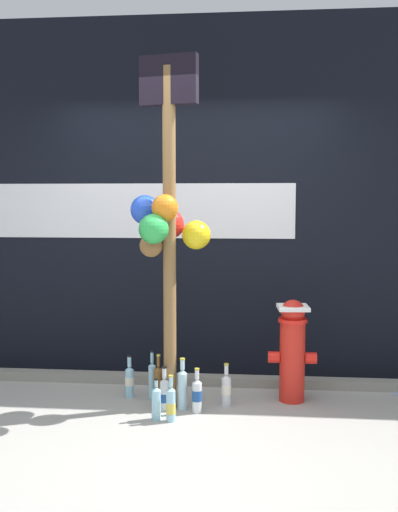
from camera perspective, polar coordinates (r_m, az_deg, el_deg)
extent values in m
plane|color=#9E9B93|center=(4.19, -2.22, -16.89)|extent=(14.00, 14.00, 0.00)
cube|color=black|center=(5.37, -0.16, 5.65)|extent=(10.00, 0.20, 3.22)
cube|color=silver|center=(5.41, -9.21, 4.38)|extent=(3.45, 0.01, 0.49)
cube|color=gray|center=(5.17, -0.62, -12.01)|extent=(8.00, 0.12, 0.08)
cylinder|color=olive|center=(4.41, -2.90, 1.48)|extent=(0.10, 0.10, 2.57)
cube|color=black|center=(4.48, -2.98, 16.79)|extent=(0.45, 0.16, 0.36)
sphere|color=orange|center=(4.26, -3.34, 4.72)|extent=(0.20, 0.20, 0.20)
sphere|color=blue|center=(4.49, -5.30, 4.52)|extent=(0.23, 0.23, 0.23)
sphere|color=yellow|center=(4.44, -0.26, 2.08)|extent=(0.22, 0.22, 0.22)
sphere|color=green|center=(4.22, -4.45, 2.67)|extent=(0.22, 0.22, 0.22)
sphere|color=red|center=(4.53, -2.83, 3.12)|extent=(0.22, 0.22, 0.22)
sphere|color=brown|center=(4.42, -4.70, 1.03)|extent=(0.18, 0.18, 0.18)
sphere|color=brown|center=(4.41, -4.71, 2.79)|extent=(0.13, 0.13, 0.13)
sphere|color=brown|center=(4.42, -5.24, 3.28)|extent=(0.05, 0.05, 0.05)
sphere|color=brown|center=(4.40, -4.19, 3.28)|extent=(0.05, 0.05, 0.05)
sphere|color=brown|center=(4.36, -4.84, 2.76)|extent=(0.04, 0.04, 0.04)
cylinder|color=red|center=(4.76, 9.09, -10.14)|extent=(0.20, 0.20, 0.64)
cylinder|color=red|center=(4.68, 9.15, -6.20)|extent=(0.23, 0.23, 0.03)
sphere|color=red|center=(4.67, 9.16, -5.39)|extent=(0.19, 0.19, 0.19)
cylinder|color=red|center=(4.74, 7.32, -9.77)|extent=(0.09, 0.09, 0.09)
cylinder|color=red|center=(4.76, 10.87, -9.76)|extent=(0.09, 0.09, 0.09)
cube|color=white|center=(4.66, 9.17, -4.99)|extent=(0.26, 0.26, 0.03)
cylinder|color=silver|center=(4.51, -0.20, -13.66)|extent=(0.07, 0.07, 0.23)
cone|color=silver|center=(4.47, -0.20, -12.11)|extent=(0.07, 0.07, 0.03)
cylinder|color=silver|center=(4.46, -0.20, -11.50)|extent=(0.03, 0.03, 0.07)
cylinder|color=#1E478C|center=(4.51, -0.20, -13.47)|extent=(0.07, 0.07, 0.08)
cylinder|color=gold|center=(4.45, -0.20, -10.99)|extent=(0.04, 0.04, 0.01)
cylinder|color=#B2DBEA|center=(4.58, -1.62, -13.05)|extent=(0.07, 0.07, 0.28)
cone|color=#B2DBEA|center=(4.53, -1.63, -11.20)|extent=(0.07, 0.07, 0.03)
cylinder|color=#B2DBEA|center=(4.52, -1.63, -10.56)|extent=(0.03, 0.03, 0.08)
cylinder|color=gold|center=(4.50, -1.63, -10.03)|extent=(0.04, 0.04, 0.01)
cylinder|color=silver|center=(4.66, 2.68, -13.12)|extent=(0.07, 0.07, 0.22)
cone|color=silver|center=(4.62, 2.68, -11.65)|extent=(0.07, 0.07, 0.03)
cylinder|color=silver|center=(4.60, 2.69, -11.04)|extent=(0.03, 0.03, 0.07)
cylinder|color=silver|center=(4.65, 2.68, -12.89)|extent=(0.08, 0.08, 0.07)
cylinder|color=gold|center=(4.59, 2.69, -10.53)|extent=(0.04, 0.04, 0.01)
cylinder|color=#93CCE0|center=(4.35, -2.77, -14.42)|extent=(0.07, 0.07, 0.23)
cone|color=#93CCE0|center=(4.31, -2.77, -12.82)|extent=(0.07, 0.07, 0.03)
cylinder|color=#93CCE0|center=(4.29, -2.78, -12.18)|extent=(0.03, 0.03, 0.07)
cylinder|color=#D8C64C|center=(4.35, -2.77, -14.63)|extent=(0.07, 0.07, 0.08)
cylinder|color=gold|center=(4.28, -2.78, -11.63)|extent=(0.03, 0.03, 0.01)
cylinder|color=#93CCE0|center=(4.87, -6.80, -12.26)|extent=(0.07, 0.07, 0.23)
cone|color=#93CCE0|center=(4.84, -6.81, -10.83)|extent=(0.07, 0.07, 0.03)
cylinder|color=#93CCE0|center=(4.82, -6.82, -10.21)|extent=(0.03, 0.03, 0.08)
cylinder|color=silver|center=(4.87, -6.80, -12.04)|extent=(0.07, 0.07, 0.07)
cylinder|color=black|center=(4.81, -6.83, -9.68)|extent=(0.04, 0.04, 0.01)
cylinder|color=#93CCE0|center=(4.39, -4.20, -14.32)|extent=(0.07, 0.07, 0.22)
cone|color=#93CCE0|center=(4.35, -4.21, -12.79)|extent=(0.07, 0.07, 0.03)
cylinder|color=#93CCE0|center=(4.33, -4.22, -12.30)|extent=(0.02, 0.02, 0.05)
cylinder|color=black|center=(4.32, -4.22, -11.91)|extent=(0.03, 0.03, 0.01)
cylinder|color=brown|center=(4.67, -3.96, -12.69)|extent=(0.08, 0.08, 0.28)
cone|color=brown|center=(4.63, -3.98, -10.88)|extent=(0.08, 0.08, 0.03)
cylinder|color=brown|center=(4.61, -3.98, -10.21)|extent=(0.03, 0.03, 0.08)
cylinder|color=gold|center=(4.60, -3.99, -9.64)|extent=(0.03, 0.03, 0.01)
cylinder|color=#93CCE0|center=(4.79, -4.60, -12.23)|extent=(0.06, 0.06, 0.28)
cone|color=#93CCE0|center=(4.75, -4.61, -10.52)|extent=(0.06, 0.06, 0.02)
cylinder|color=#93CCE0|center=(4.73, -4.62, -9.87)|extent=(0.03, 0.03, 0.09)
cylinder|color=black|center=(4.72, -4.62, -9.29)|extent=(0.03, 0.03, 0.01)
cylinder|color=silver|center=(4.57, -3.41, -13.47)|extent=(0.07, 0.07, 0.22)
cone|color=silver|center=(4.53, -3.42, -12.00)|extent=(0.07, 0.07, 0.03)
cylinder|color=silver|center=(4.52, -3.42, -11.36)|extent=(0.03, 0.03, 0.08)
cylinder|color=#1E478C|center=(4.58, -3.41, -13.64)|extent=(0.07, 0.07, 0.07)
cylinder|color=black|center=(4.50, -3.42, -10.80)|extent=(0.04, 0.04, 0.01)
cube|color=#8C99B2|center=(5.20, 18.76, -12.64)|extent=(0.11, 0.13, 0.01)
cube|color=tan|center=(5.39, 16.94, -11.94)|extent=(0.14, 0.14, 0.01)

